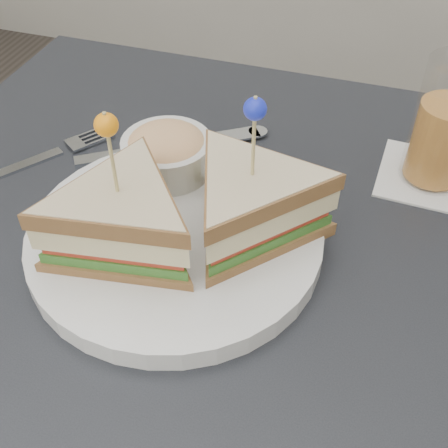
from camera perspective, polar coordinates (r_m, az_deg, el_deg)
table at (r=0.61m, az=-1.20°, el=-9.07°), size 0.80×0.80×0.75m
plate_meal at (r=0.54m, az=-4.26°, el=1.33°), size 0.38×0.38×0.17m
cutlery_fork at (r=0.71m, az=-17.61°, el=6.61°), size 0.13×0.17×0.01m
cutlery_knife at (r=0.69m, az=-6.03°, el=7.74°), size 0.21×0.15×0.01m
drink_set at (r=0.65m, az=21.48°, el=8.77°), size 0.12×0.12×0.14m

